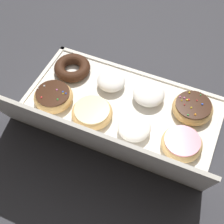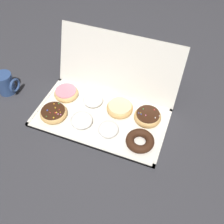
# 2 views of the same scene
# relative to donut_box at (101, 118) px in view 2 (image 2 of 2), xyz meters

# --- Properties ---
(ground_plane) EXTENTS (3.00, 3.00, 0.00)m
(ground_plane) POSITION_rel_donut_box_xyz_m (0.00, 0.00, -0.01)
(ground_plane) COLOR #333338
(donut_box) EXTENTS (0.56, 0.30, 0.01)m
(donut_box) POSITION_rel_donut_box_xyz_m (0.00, 0.00, 0.00)
(donut_box) COLOR silver
(donut_box) RESTS_ON ground
(box_lid_open) EXTENTS (0.56, 0.11, 0.27)m
(box_lid_open) POSITION_rel_donut_box_xyz_m (0.00, 0.20, 0.13)
(box_lid_open) COLOR silver
(box_lid_open) RESTS_ON ground
(sprinkle_donut_0) EXTENTS (0.12, 0.12, 0.04)m
(sprinkle_donut_0) POSITION_rel_donut_box_xyz_m (-0.19, -0.06, 0.02)
(sprinkle_donut_0) COLOR tan
(sprinkle_donut_0) RESTS_ON donut_box
(powdered_filled_donut_1) EXTENTS (0.09, 0.09, 0.04)m
(powdered_filled_donut_1) POSITION_rel_donut_box_xyz_m (-0.06, -0.06, 0.03)
(powdered_filled_donut_1) COLOR white
(powdered_filled_donut_1) RESTS_ON donut_box
(powdered_filled_donut_2) EXTENTS (0.08, 0.08, 0.04)m
(powdered_filled_donut_2) POSITION_rel_donut_box_xyz_m (0.06, -0.06, 0.03)
(powdered_filled_donut_2) COLOR white
(powdered_filled_donut_2) RESTS_ON donut_box
(chocolate_cake_ring_donut_3) EXTENTS (0.11, 0.11, 0.03)m
(chocolate_cake_ring_donut_3) POSITION_rel_donut_box_xyz_m (0.19, -0.07, 0.02)
(chocolate_cake_ring_donut_3) COLOR #381E11
(chocolate_cake_ring_donut_3) RESTS_ON donut_box
(pink_frosted_donut_4) EXTENTS (0.11, 0.11, 0.04)m
(pink_frosted_donut_4) POSITION_rel_donut_box_xyz_m (-0.19, 0.06, 0.02)
(pink_frosted_donut_4) COLOR #E5B770
(pink_frosted_donut_4) RESTS_ON donut_box
(powdered_filled_donut_5) EXTENTS (0.09, 0.09, 0.04)m
(powdered_filled_donut_5) POSITION_rel_donut_box_xyz_m (-0.06, 0.07, 0.03)
(powdered_filled_donut_5) COLOR white
(powdered_filled_donut_5) RESTS_ON donut_box
(glazed_ring_donut_6) EXTENTS (0.12, 0.12, 0.03)m
(glazed_ring_donut_6) POSITION_rel_donut_box_xyz_m (0.06, 0.07, 0.02)
(glazed_ring_donut_6) COLOR tan
(glazed_ring_donut_6) RESTS_ON donut_box
(sprinkle_donut_7) EXTENTS (0.11, 0.11, 0.04)m
(sprinkle_donut_7) POSITION_rel_donut_box_xyz_m (0.19, 0.06, 0.02)
(sprinkle_donut_7) COLOR tan
(sprinkle_donut_7) RESTS_ON donut_box
(coffee_mug) EXTENTS (0.10, 0.08, 0.10)m
(coffee_mug) POSITION_rel_donut_box_xyz_m (-0.47, 0.00, 0.05)
(coffee_mug) COLOR navy
(coffee_mug) RESTS_ON ground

